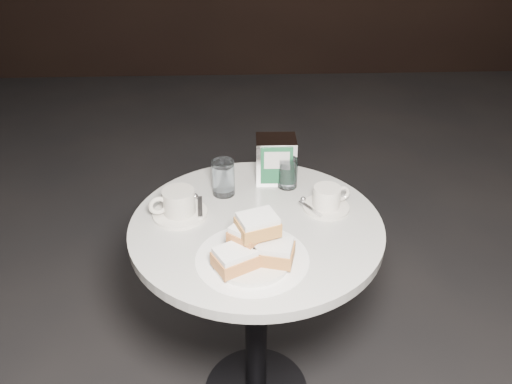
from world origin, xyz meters
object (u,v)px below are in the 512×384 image
object	(u,v)px
coffee_cup_right	(327,199)
beignet_plate	(254,247)
water_glass_right	(288,173)
napkin_dispenser	(276,159)
cafe_table	(256,277)
water_glass_left	(223,178)
coffee_cup_left	(179,205)

from	to	relation	value
coffee_cup_right	beignet_plate	bearing A→B (deg)	-152.09
water_glass_right	napkin_dispenser	xyz separation A→B (m)	(-0.03, 0.04, 0.02)
cafe_table	napkin_dispenser	world-z (taller)	napkin_dispenser
coffee_cup_right	water_glass_left	xyz separation A→B (m)	(-0.30, 0.09, 0.02)
water_glass_right	napkin_dispenser	world-z (taller)	napkin_dispenser
coffee_cup_right	napkin_dispenser	world-z (taller)	napkin_dispenser
cafe_table	coffee_cup_right	xyz separation A→B (m)	(0.20, 0.06, 0.23)
water_glass_left	coffee_cup_left	bearing A→B (deg)	-137.89
coffee_cup_right	water_glass_left	size ratio (longest dim) A/B	1.55
cafe_table	beignet_plate	world-z (taller)	beignet_plate
beignet_plate	water_glass_right	xyz separation A→B (m)	(0.12, 0.36, 0.00)
water_glass_left	water_glass_right	bearing A→B (deg)	10.17
beignet_plate	water_glass_right	distance (m)	0.38
coffee_cup_left	water_glass_right	bearing A→B (deg)	5.74
cafe_table	water_glass_left	size ratio (longest dim) A/B	6.86
coffee_cup_left	coffee_cup_right	distance (m)	0.42
coffee_cup_left	coffee_cup_right	xyz separation A→B (m)	(0.42, 0.02, -0.00)
cafe_table	water_glass_left	xyz separation A→B (m)	(-0.09, 0.15, 0.25)
beignet_plate	coffee_cup_right	world-z (taller)	beignet_plate
water_glass_right	napkin_dispenser	size ratio (longest dim) A/B	0.68
beignet_plate	water_glass_left	xyz separation A→B (m)	(-0.08, 0.32, 0.01)
beignet_plate	coffee_cup_right	xyz separation A→B (m)	(0.22, 0.23, -0.02)
coffee_cup_right	water_glass_right	xyz separation A→B (m)	(-0.10, 0.13, 0.02)
cafe_table	coffee_cup_right	world-z (taller)	coffee_cup_right
coffee_cup_right	water_glass_right	world-z (taller)	water_glass_right
coffee_cup_right	napkin_dispenser	distance (m)	0.22
water_glass_left	water_glass_right	distance (m)	0.20
napkin_dispenser	coffee_cup_right	bearing A→B (deg)	-50.64
cafe_table	coffee_cup_left	size ratio (longest dim) A/B	3.81
cafe_table	water_glass_left	world-z (taller)	water_glass_left
water_glass_left	cafe_table	bearing A→B (deg)	-59.39
coffee_cup_left	cafe_table	bearing A→B (deg)	-30.27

